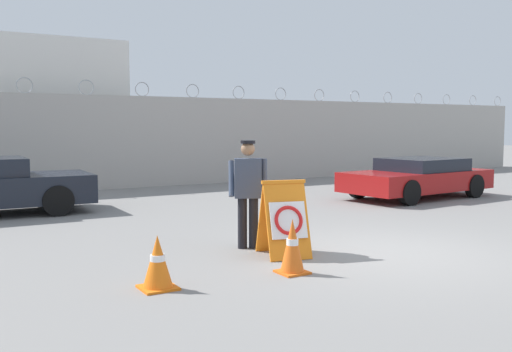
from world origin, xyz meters
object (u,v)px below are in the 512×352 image
at_px(barricade_sign, 285,218).
at_px(parked_car_far_side, 418,177).
at_px(traffic_cone_mid, 158,262).
at_px(security_guard, 248,189).
at_px(traffic_cone_near, 292,246).

distance_m(barricade_sign, parked_car_far_side, 8.08).
bearing_deg(traffic_cone_mid, barricade_sign, 16.64).
height_order(security_guard, traffic_cone_mid, security_guard).
height_order(traffic_cone_near, traffic_cone_mid, traffic_cone_near).
bearing_deg(traffic_cone_near, security_guard, 80.75).
xyz_separation_m(traffic_cone_near, parked_car_far_side, (7.50, 4.90, 0.20)).
bearing_deg(security_guard, barricade_sign, 131.92).
relative_size(barricade_sign, traffic_cone_mid, 1.76).
bearing_deg(parked_car_far_side, traffic_cone_near, 28.65).
relative_size(traffic_cone_mid, parked_car_far_side, 0.15).
relative_size(traffic_cone_near, traffic_cone_mid, 1.12).
xyz_separation_m(traffic_cone_near, traffic_cone_mid, (-1.82, 0.22, -0.04)).
distance_m(security_guard, traffic_cone_near, 1.80).
xyz_separation_m(security_guard, traffic_cone_near, (-0.27, -1.67, -0.60)).
bearing_deg(traffic_cone_near, parked_car_far_side, 33.18).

